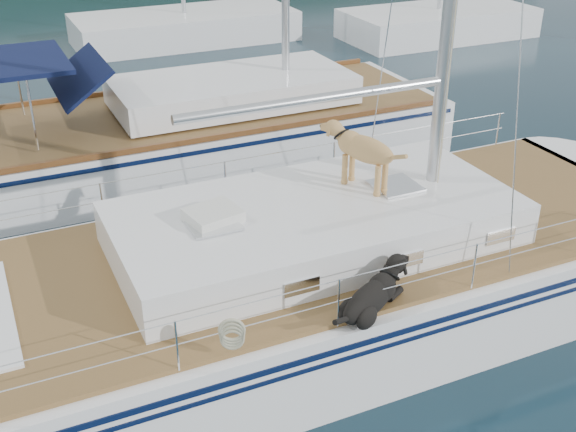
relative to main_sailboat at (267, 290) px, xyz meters
name	(u,v)px	position (x,y,z in m)	size (l,w,h in m)	color
ground	(261,334)	(-0.10, 0.00, -0.67)	(120.00, 120.00, 0.00)	black
main_sailboat	(267,290)	(0.00, 0.00, 0.00)	(12.00, 4.08, 14.01)	white
neighbor_sailboat	(184,135)	(0.75, 6.05, -0.05)	(11.00, 3.50, 13.30)	white
bg_boat_center	(185,28)	(3.90, 16.00, -0.22)	(7.20, 3.00, 11.65)	white
bg_boat_east	(438,23)	(11.90, 13.00, -0.22)	(6.40, 3.00, 11.65)	white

